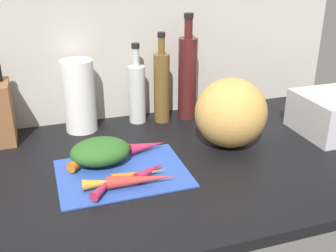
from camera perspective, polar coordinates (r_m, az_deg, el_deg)
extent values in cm
cube|color=black|center=(118.81, -3.57, -5.83)|extent=(170.00, 80.00, 3.00)
cube|color=#BCB7AD|center=(143.79, -7.97, 12.60)|extent=(170.00, 3.00, 60.00)
cube|color=#2D51B7|center=(113.06, -6.37, -6.47)|extent=(34.98, 26.07, 0.80)
cone|color=#B2264C|center=(122.53, -2.86, -2.78)|extent=(11.42, 4.58, 3.22)
cone|color=orange|center=(123.65, -4.79, -2.81)|extent=(12.06, 4.19, 2.34)
cone|color=orange|center=(117.08, -11.73, -4.65)|extent=(9.83, 9.34, 3.09)
cone|color=red|center=(105.35, -3.67, -7.44)|extent=(18.00, 5.74, 3.41)
cone|color=#B2264C|center=(105.15, -8.54, -8.02)|extent=(10.15, 11.44, 2.55)
cone|color=orange|center=(109.07, -3.91, -6.66)|extent=(15.25, 2.44, 2.20)
cone|color=#B2264C|center=(109.95, -2.38, -6.17)|extent=(10.35, 8.00, 2.81)
cone|color=orange|center=(105.52, -9.03, -7.85)|extent=(10.59, 4.00, 2.81)
ellipsoid|color=#2D6023|center=(116.44, -9.43, -3.51)|extent=(16.81, 12.93, 7.11)
ellipsoid|color=gold|center=(126.06, 8.75, 1.84)|extent=(22.25, 21.34, 21.36)
cylinder|color=white|center=(137.94, -12.28, 4.09)|extent=(10.44, 10.44, 24.07)
cylinder|color=silver|center=(142.83, -4.35, 4.39)|extent=(5.97, 5.97, 20.05)
cylinder|color=silver|center=(139.10, -4.51, 9.52)|extent=(2.39, 2.39, 6.27)
cylinder|color=black|center=(138.21, -4.56, 11.10)|extent=(2.75, 2.75, 1.60)
cylinder|color=brown|center=(142.40, -0.88, 5.25)|extent=(5.53, 5.53, 24.09)
cylinder|color=brown|center=(138.47, -0.92, 11.13)|extent=(2.28, 2.28, 5.76)
cylinder|color=black|center=(137.73, -0.93, 12.62)|extent=(2.63, 2.63, 1.60)
cylinder|color=#471919|center=(145.07, 2.73, 6.56)|extent=(6.62, 6.62, 28.85)
cylinder|color=#471919|center=(140.95, 2.88, 13.47)|extent=(2.82, 2.82, 6.62)
cylinder|color=black|center=(140.30, 2.91, 15.12)|extent=(3.24, 3.24, 1.60)
cube|color=silver|center=(145.82, 22.29, 1.57)|extent=(23.39, 22.75, 12.99)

